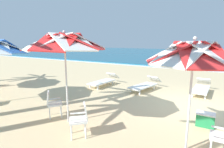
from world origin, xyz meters
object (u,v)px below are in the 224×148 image
beach_umbrella_1 (65,43)px  sun_lounger_2 (145,85)px  cooler_box (205,119)px  beach_umbrella_0 (194,54)px  sun_lounger_1 (201,88)px  sun_lounger_3 (104,81)px  plastic_chair_1 (81,118)px  plastic_chair_2 (53,102)px

beach_umbrella_1 → sun_lounger_2: beach_umbrella_1 is taller
beach_umbrella_1 → cooler_box: bearing=26.6°
beach_umbrella_0 → sun_lounger_1: bearing=90.4°
beach_umbrella_0 → sun_lounger_3: 6.53m
sun_lounger_1 → sun_lounger_2: bearing=-162.6°
plastic_chair_1 → sun_lounger_1: size_ratio=0.40×
plastic_chair_2 → sun_lounger_3: size_ratio=0.39×
beach_umbrella_0 → cooler_box: beach_umbrella_0 is taller
beach_umbrella_0 → plastic_chair_2: beach_umbrella_0 is taller
plastic_chair_2 → sun_lounger_3: (-0.79, 4.30, -0.22)m
plastic_chair_2 → sun_lounger_1: plastic_chair_2 is taller
beach_umbrella_1 → plastic_chair_2: bearing=177.7°
plastic_chair_1 → plastic_chair_2: bearing=163.9°
sun_lounger_1 → cooler_box: sun_lounger_1 is taller
sun_lounger_3 → cooler_box: sun_lounger_3 is taller
beach_umbrella_1 → cooler_box: 4.61m
beach_umbrella_1 → sun_lounger_2: size_ratio=1.23×
cooler_box → sun_lounger_3: bearing=153.8°
sun_lounger_1 → sun_lounger_2: size_ratio=0.97×
sun_lounger_2 → beach_umbrella_0: bearing=-59.6°
sun_lounger_1 → sun_lounger_3: bearing=-167.5°
plastic_chair_2 → sun_lounger_1: (3.97, 5.36, -0.22)m
sun_lounger_2 → sun_lounger_1: bearing=17.4°
plastic_chair_1 → sun_lounger_1: (2.43, 5.80, -0.22)m
beach_umbrella_1 → cooler_box: beach_umbrella_1 is taller
plastic_chair_1 → beach_umbrella_1: bearing=154.1°
beach_umbrella_1 → plastic_chair_1: beach_umbrella_1 is taller
plastic_chair_1 → sun_lounger_3: (-2.34, 4.75, -0.22)m
sun_lounger_1 → sun_lounger_2: (-2.48, -0.77, 0.00)m
plastic_chair_2 → sun_lounger_2: bearing=72.0°
beach_umbrella_0 → sun_lounger_1: 5.41m
plastic_chair_1 → plastic_chair_2: (-1.54, 0.44, 0.00)m
plastic_chair_2 → sun_lounger_1: 6.67m
plastic_chair_1 → cooler_box: size_ratio=1.73×
beach_umbrella_1 → sun_lounger_1: (3.28, 5.38, -2.12)m
sun_lounger_3 → plastic_chair_1: bearing=-63.8°
beach_umbrella_0 → cooler_box: bearing=78.3°
cooler_box → sun_lounger_2: bearing=135.4°
sun_lounger_1 → sun_lounger_3: (-4.76, -1.05, 0.00)m
plastic_chair_1 → cooler_box: 3.57m
sun_lounger_1 → cooler_box: bearing=-84.5°
sun_lounger_2 → plastic_chair_2: bearing=-108.0°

